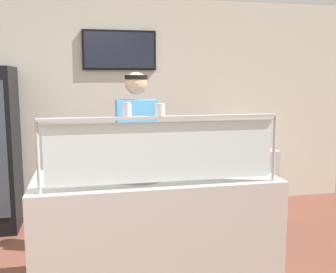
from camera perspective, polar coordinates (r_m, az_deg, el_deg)
The scene contains 11 objects.
ground_plane at distance 3.96m, azimuth -3.47°, elevation -17.00°, with size 12.00×12.00×0.00m, color brown.
shop_rear_unit at distance 5.12m, azimuth -6.25°, elevation 4.58°, with size 6.25×0.13×2.70m.
serving_counter at distance 3.21m, azimuth -1.83°, elevation -13.97°, with size 1.85×0.77×0.95m, color #BCB7B2.
sneeze_guard at distance 2.69m, azimuth -0.66°, elevation -1.01°, with size 1.67×0.06×0.50m.
pizza_tray at distance 3.01m, azimuth -4.61°, elevation -5.68°, with size 0.44×0.44×0.04m.
pizza_server at distance 2.99m, azimuth -4.96°, elevation -5.38°, with size 0.07×0.28×0.01m, color #ADAFB7.
parmesan_shaker at distance 2.62m, azimuth -5.96°, elevation 3.77°, with size 0.06×0.06×0.10m.
pepper_flake_shaker at distance 2.66m, azimuth -1.15°, elevation 3.78°, with size 0.07×0.07×0.09m.
worker_figure at distance 3.76m, azimuth -4.46°, elevation -2.22°, with size 0.41×0.50×1.76m.
prep_shelf at distance 5.17m, azimuth 10.97°, elevation -6.18°, with size 0.70×0.55×0.82m, color #B7BABF.
pizza_box_stack at distance 5.08m, azimuth 11.15°, elevation -0.96°, with size 0.49×0.49×0.13m.
Camera 1 is at (0.40, -2.54, 1.70)m, focal length 42.02 mm.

